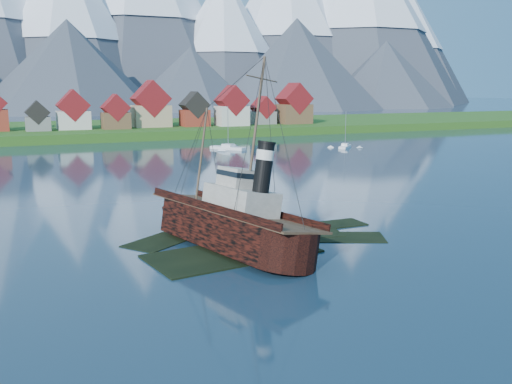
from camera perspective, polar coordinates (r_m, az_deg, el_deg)
name	(u,v)px	position (r m, az deg, el deg)	size (l,w,h in m)	color
ground	(251,246)	(64.59, -0.52, -5.47)	(1400.00, 1400.00, 0.00)	#172E41
shoal	(257,243)	(67.26, 0.15, -5.13)	(31.71, 21.24, 1.14)	black
shore_bank	(75,134)	(229.08, -17.63, 5.54)	(600.00, 80.00, 3.20)	#214F16
seawall	(89,143)	(191.48, -16.36, 4.73)	(600.00, 2.50, 2.00)	#3F3D38
mountains	(25,1)	(543.60, -22.09, 17.30)	(965.00, 340.00, 205.00)	#2D333D
tugboat_wreck	(223,221)	(64.61, -3.33, -2.90)	(6.54, 28.18, 22.33)	black
sailboat_d	(345,147)	(170.79, 8.89, 4.47)	(7.25, 7.28, 11.22)	white
sailboat_e	(228,148)	(164.83, -2.80, 4.38)	(8.52, 10.83, 12.95)	white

